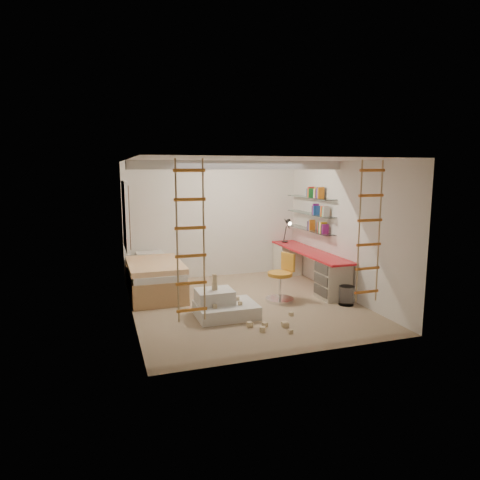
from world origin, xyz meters
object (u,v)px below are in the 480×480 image
object	(u,v)px
bed	(155,277)
play_platform	(223,306)
desk	(308,266)
swivel_chair	(281,284)

from	to	relation	value
bed	play_platform	world-z (taller)	bed
desk	play_platform	xyz separation A→B (m)	(-2.28, -1.33, -0.23)
bed	swivel_chair	bearing A→B (deg)	-29.21
desk	swivel_chair	bearing A→B (deg)	-139.50
desk	swivel_chair	xyz separation A→B (m)	(-1.01, -0.86, -0.07)
swivel_chair	desk	bearing A→B (deg)	40.50
play_platform	desk	bearing A→B (deg)	30.40
desk	swivel_chair	distance (m)	1.33
bed	swivel_chair	world-z (taller)	swivel_chair
swivel_chair	play_platform	world-z (taller)	swivel_chair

